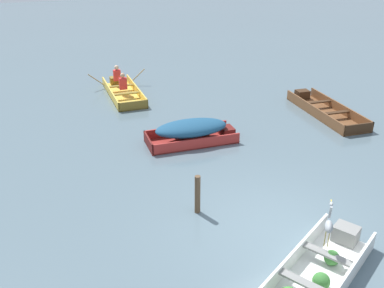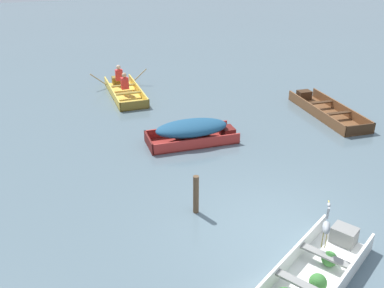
{
  "view_description": "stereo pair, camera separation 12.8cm",
  "coord_description": "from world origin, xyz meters",
  "px_view_note": "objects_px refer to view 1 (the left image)",
  "views": [
    {
      "loc": [
        -4.1,
        -6.12,
        5.37
      ],
      "look_at": [
        -0.41,
        3.74,
        0.35
      ],
      "focal_mm": 40.0,
      "sensor_mm": 36.0,
      "label": 1
    },
    {
      "loc": [
        -3.98,
        -6.16,
        5.37
      ],
      "look_at": [
        -0.41,
        3.74,
        0.35
      ],
      "focal_mm": 40.0,
      "sensor_mm": 36.0,
      "label": 2
    }
  ],
  "objects_px": {
    "skiff_red_near_moored": "(192,130)",
    "skiff_wooden_brown_mid_moored": "(324,110)",
    "heron_on_dinghy": "(329,225)",
    "dinghy_white_foreground": "(318,273)",
    "rowboat_yellow_with_crew": "(122,90)",
    "mooring_post": "(197,194)"
  },
  "relations": [
    {
      "from": "dinghy_white_foreground",
      "to": "rowboat_yellow_with_crew",
      "type": "bearing_deg",
      "value": 95.47
    },
    {
      "from": "dinghy_white_foreground",
      "to": "mooring_post",
      "type": "xyz_separation_m",
      "value": [
        -1.22,
        2.65,
        0.31
      ]
    },
    {
      "from": "skiff_wooden_brown_mid_moored",
      "to": "rowboat_yellow_with_crew",
      "type": "relative_size",
      "value": 1.08
    },
    {
      "from": "dinghy_white_foreground",
      "to": "skiff_red_near_moored",
      "type": "bearing_deg",
      "value": 90.59
    },
    {
      "from": "heron_on_dinghy",
      "to": "skiff_wooden_brown_mid_moored",
      "type": "bearing_deg",
      "value": 53.94
    },
    {
      "from": "heron_on_dinghy",
      "to": "mooring_post",
      "type": "height_order",
      "value": "heron_on_dinghy"
    },
    {
      "from": "skiff_wooden_brown_mid_moored",
      "to": "skiff_red_near_moored",
      "type": "bearing_deg",
      "value": -173.03
    },
    {
      "from": "skiff_red_near_moored",
      "to": "skiff_wooden_brown_mid_moored",
      "type": "distance_m",
      "value": 5.1
    },
    {
      "from": "rowboat_yellow_with_crew",
      "to": "heron_on_dinghy",
      "type": "distance_m",
      "value": 10.86
    },
    {
      "from": "heron_on_dinghy",
      "to": "mooring_post",
      "type": "xyz_separation_m",
      "value": [
        -1.59,
        2.32,
        -0.39
      ]
    },
    {
      "from": "heron_on_dinghy",
      "to": "mooring_post",
      "type": "relative_size",
      "value": 0.93
    },
    {
      "from": "skiff_red_near_moored",
      "to": "skiff_wooden_brown_mid_moored",
      "type": "height_order",
      "value": "skiff_red_near_moored"
    },
    {
      "from": "mooring_post",
      "to": "heron_on_dinghy",
      "type": "bearing_deg",
      "value": -55.6
    },
    {
      "from": "skiff_red_near_moored",
      "to": "mooring_post",
      "type": "xyz_separation_m",
      "value": [
        -1.16,
        -3.42,
        0.08
      ]
    },
    {
      "from": "dinghy_white_foreground",
      "to": "heron_on_dinghy",
      "type": "bearing_deg",
      "value": 42.13
    },
    {
      "from": "dinghy_white_foreground",
      "to": "heron_on_dinghy",
      "type": "xyz_separation_m",
      "value": [
        0.37,
        0.33,
        0.7
      ]
    },
    {
      "from": "rowboat_yellow_with_crew",
      "to": "heron_on_dinghy",
      "type": "bearing_deg",
      "value": -82.44
    },
    {
      "from": "skiff_red_near_moored",
      "to": "rowboat_yellow_with_crew",
      "type": "height_order",
      "value": "rowboat_yellow_with_crew"
    },
    {
      "from": "skiff_wooden_brown_mid_moored",
      "to": "heron_on_dinghy",
      "type": "height_order",
      "value": "heron_on_dinghy"
    },
    {
      "from": "dinghy_white_foreground",
      "to": "rowboat_yellow_with_crew",
      "type": "distance_m",
      "value": 11.13
    },
    {
      "from": "dinghy_white_foreground",
      "to": "skiff_wooden_brown_mid_moored",
      "type": "relative_size",
      "value": 0.87
    },
    {
      "from": "skiff_red_near_moored",
      "to": "rowboat_yellow_with_crew",
      "type": "distance_m",
      "value": 5.11
    }
  ]
}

